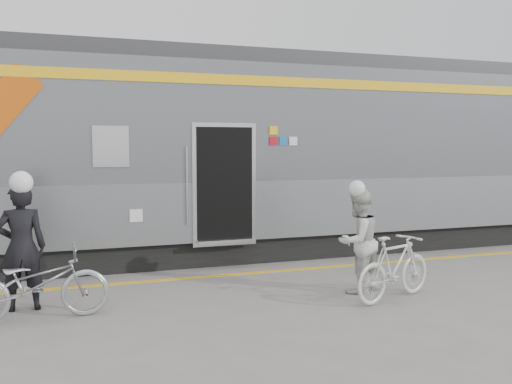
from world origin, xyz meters
name	(u,v)px	position (x,y,z in m)	size (l,w,h in m)	color
ground	(244,313)	(0.00, 0.00, 0.00)	(90.00, 90.00, 0.00)	slate
train	(96,156)	(-1.72, 4.19, 2.05)	(24.00, 3.17, 4.10)	black
safety_strip	(207,277)	(0.00, 2.15, 0.00)	(24.00, 0.12, 0.01)	yellow
man	(21,247)	(-2.85, 1.13, 0.88)	(0.64, 0.42, 1.76)	black
bicycle_left	(36,284)	(-2.65, 0.58, 0.48)	(0.64, 1.84, 0.97)	#A8AAAF
woman	(358,241)	(1.99, 0.46, 0.80)	(0.77, 0.60, 1.59)	beige
bicycle_right	(394,267)	(2.29, -0.09, 0.48)	(0.45, 1.61, 0.96)	silver
helmet_man	(19,172)	(-2.85, 1.13, 1.91)	(0.30, 0.30, 0.30)	white
helmet_woman	(359,181)	(1.99, 0.46, 1.72)	(0.25, 0.25, 0.25)	white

